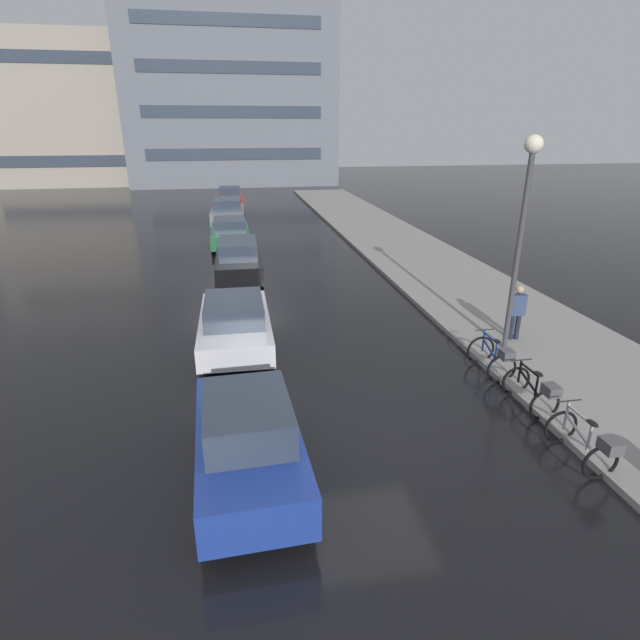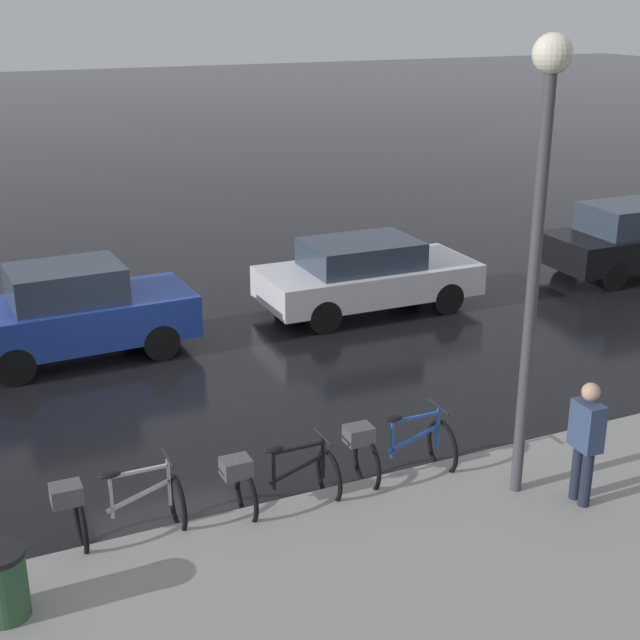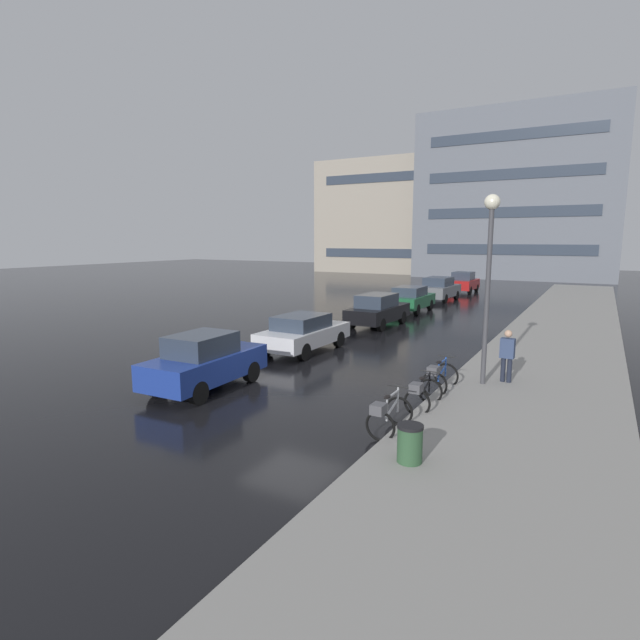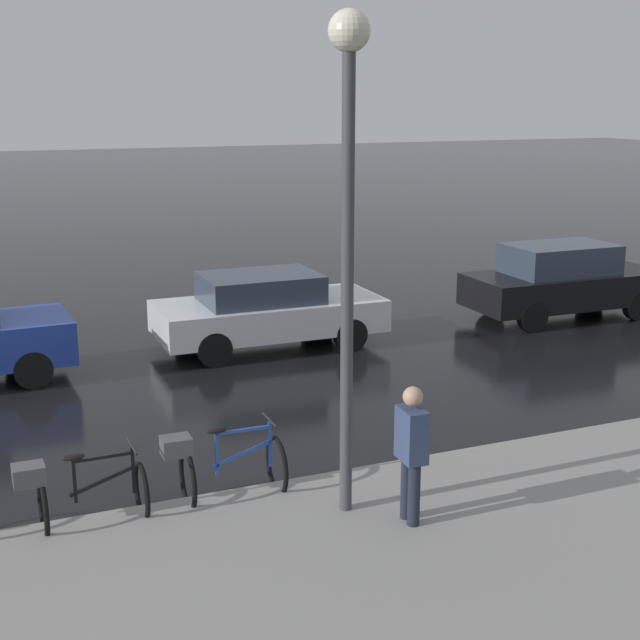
{
  "view_description": "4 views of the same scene",
  "coord_description": "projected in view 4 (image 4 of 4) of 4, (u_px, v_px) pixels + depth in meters",
  "views": [
    {
      "loc": [
        -2.52,
        -8.15,
        5.74
      ],
      "look_at": [
        -0.32,
        4.05,
        0.94
      ],
      "focal_mm": 28.0,
      "sensor_mm": 36.0,
      "label": 1
    },
    {
      "loc": [
        12.45,
        -3.15,
        5.92
      ],
      "look_at": [
        0.2,
        2.46,
        1.04
      ],
      "focal_mm": 50.0,
      "sensor_mm": 36.0,
      "label": 2
    },
    {
      "loc": [
        7.42,
        -11.6,
        4.36
      ],
      "look_at": [
        -0.51,
        2.43,
        1.73
      ],
      "focal_mm": 28.0,
      "sensor_mm": 36.0,
      "label": 3
    },
    {
      "loc": [
        13.12,
        -0.79,
        4.74
      ],
      "look_at": [
        1.76,
        4.02,
        1.62
      ],
      "focal_mm": 50.0,
      "sensor_mm": 36.0,
      "label": 4
    }
  ],
  "objects": [
    {
      "name": "bicycle_third",
      "position": [
        221.0,
        464.0,
        10.54
      ],
      "size": [
        0.77,
        1.43,
        0.98
      ],
      "color": "black",
      "rests_on": "ground"
    },
    {
      "name": "ground_plane",
      "position": [
        24.0,
        425.0,
        13.17
      ],
      "size": [
        140.0,
        140.0,
        0.0
      ],
      "primitive_type": "plane",
      "color": "black"
    },
    {
      "name": "bicycle_second",
      "position": [
        78.0,
        491.0,
        9.87
      ],
      "size": [
        0.7,
        1.41,
        0.93
      ],
      "color": "black",
      "rests_on": "ground"
    },
    {
      "name": "streetlamp",
      "position": [
        348.0,
        184.0,
        9.3
      ],
      "size": [
        0.43,
        0.43,
        5.59
      ],
      "color": "#424247",
      "rests_on": "ground"
    },
    {
      "name": "car_white",
      "position": [
        267.0,
        310.0,
        17.07
      ],
      "size": [
        1.93,
        4.34,
        1.45
      ],
      "color": "silver",
      "rests_on": "ground"
    },
    {
      "name": "car_black",
      "position": [
        563.0,
        281.0,
        19.33
      ],
      "size": [
        1.85,
        4.39,
        1.63
      ],
      "color": "black",
      "rests_on": "ground"
    },
    {
      "name": "pedestrian",
      "position": [
        411.0,
        452.0,
        9.71
      ],
      "size": [
        0.41,
        0.26,
        1.71
      ],
      "color": "#1E2333",
      "rests_on": "ground"
    }
  ]
}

